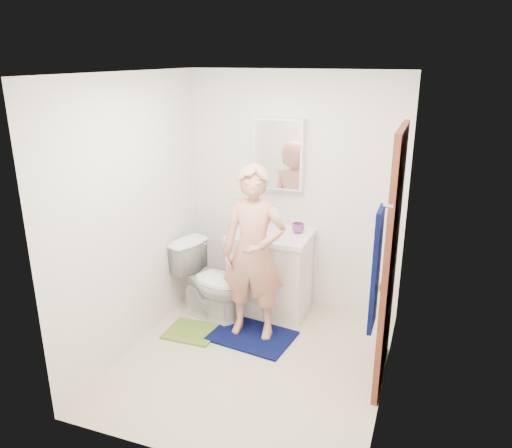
{
  "coord_description": "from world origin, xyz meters",
  "views": [
    {
      "loc": [
        1.31,
        -3.5,
        2.52
      ],
      "look_at": [
        -0.07,
        0.25,
        1.16
      ],
      "focal_mm": 35.0,
      "sensor_mm": 36.0,
      "label": 1
    }
  ],
  "objects_px": {
    "vanity_cabinet": "(271,274)",
    "toothbrush_cup": "(298,228)",
    "toilet": "(211,281)",
    "man": "(254,253)",
    "towel": "(376,270)",
    "medicine_cabinet": "(279,154)",
    "soap_dispenser": "(252,222)"
  },
  "relations": [
    {
      "from": "medicine_cabinet",
      "to": "man",
      "type": "height_order",
      "value": "medicine_cabinet"
    },
    {
      "from": "toilet",
      "to": "towel",
      "type": "bearing_deg",
      "value": -107.2
    },
    {
      "from": "toilet",
      "to": "toothbrush_cup",
      "type": "xyz_separation_m",
      "value": [
        0.77,
        0.42,
        0.52
      ]
    },
    {
      "from": "medicine_cabinet",
      "to": "soap_dispenser",
      "type": "height_order",
      "value": "medicine_cabinet"
    },
    {
      "from": "towel",
      "to": "toilet",
      "type": "distance_m",
      "value": 2.23
    },
    {
      "from": "toilet",
      "to": "man",
      "type": "relative_size",
      "value": 0.47
    },
    {
      "from": "soap_dispenser",
      "to": "toothbrush_cup",
      "type": "bearing_deg",
      "value": 14.14
    },
    {
      "from": "man",
      "to": "toilet",
      "type": "bearing_deg",
      "value": 156.72
    },
    {
      "from": "toothbrush_cup",
      "to": "man",
      "type": "distance_m",
      "value": 0.66
    },
    {
      "from": "towel",
      "to": "man",
      "type": "distance_m",
      "value": 1.57
    },
    {
      "from": "toilet",
      "to": "man",
      "type": "distance_m",
      "value": 0.72
    },
    {
      "from": "vanity_cabinet",
      "to": "towel",
      "type": "relative_size",
      "value": 1.0
    },
    {
      "from": "towel",
      "to": "toilet",
      "type": "height_order",
      "value": "towel"
    },
    {
      "from": "medicine_cabinet",
      "to": "toilet",
      "type": "relative_size",
      "value": 0.91
    },
    {
      "from": "soap_dispenser",
      "to": "toilet",
      "type": "bearing_deg",
      "value": -136.64
    },
    {
      "from": "toilet",
      "to": "soap_dispenser",
      "type": "height_order",
      "value": "soap_dispenser"
    },
    {
      "from": "vanity_cabinet",
      "to": "toothbrush_cup",
      "type": "xyz_separation_m",
      "value": [
        0.25,
        0.09,
        0.5
      ]
    },
    {
      "from": "man",
      "to": "vanity_cabinet",
      "type": "bearing_deg",
      "value": 87.79
    },
    {
      "from": "vanity_cabinet",
      "to": "towel",
      "type": "height_order",
      "value": "towel"
    },
    {
      "from": "man",
      "to": "towel",
      "type": "bearing_deg",
      "value": -42.62
    },
    {
      "from": "toothbrush_cup",
      "to": "toilet",
      "type": "bearing_deg",
      "value": -151.56
    },
    {
      "from": "vanity_cabinet",
      "to": "medicine_cabinet",
      "type": "relative_size",
      "value": 1.14
    },
    {
      "from": "vanity_cabinet",
      "to": "man",
      "type": "xyz_separation_m",
      "value": [
        0.01,
        -0.52,
        0.43
      ]
    },
    {
      "from": "vanity_cabinet",
      "to": "toothbrush_cup",
      "type": "height_order",
      "value": "toothbrush_cup"
    },
    {
      "from": "towel",
      "to": "toothbrush_cup",
      "type": "relative_size",
      "value": 6.44
    },
    {
      "from": "soap_dispenser",
      "to": "toothbrush_cup",
      "type": "height_order",
      "value": "soap_dispenser"
    },
    {
      "from": "soap_dispenser",
      "to": "man",
      "type": "xyz_separation_m",
      "value": [
        0.21,
        -0.5,
        -0.11
      ]
    },
    {
      "from": "toilet",
      "to": "medicine_cabinet",
      "type": "bearing_deg",
      "value": -26.42
    },
    {
      "from": "vanity_cabinet",
      "to": "toilet",
      "type": "relative_size",
      "value": 1.04
    },
    {
      "from": "vanity_cabinet",
      "to": "soap_dispenser",
      "type": "distance_m",
      "value": 0.58
    },
    {
      "from": "vanity_cabinet",
      "to": "medicine_cabinet",
      "type": "height_order",
      "value": "medicine_cabinet"
    },
    {
      "from": "soap_dispenser",
      "to": "man",
      "type": "distance_m",
      "value": 0.55
    }
  ]
}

